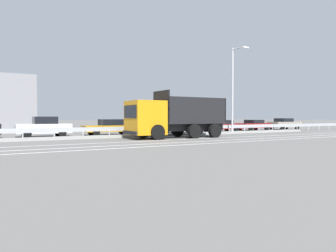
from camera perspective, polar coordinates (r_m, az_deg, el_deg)
The scene contains 15 objects.
ground_plane at distance 24.67m, azimuth 1.89°, elevation -2.04°, with size 320.00×320.00×0.00m, color #605E5B.
lane_strip_0 at distance 23.02m, azimuth 4.10°, elevation -2.29°, with size 62.78×0.16×0.01m, color silver.
lane_strip_1 at distance 21.38m, azimuth 7.36°, elevation -2.60°, with size 62.78×0.16×0.01m, color silver.
lane_strip_2 at distance 20.23m, azimuth 10.06°, elevation -2.84°, with size 62.78×0.16×0.01m, color silver.
median_island at distance 26.89m, azimuth -1.22°, elevation -1.55°, with size 34.53×1.10×0.18m, color gray.
median_guardrail at distance 27.66m, azimuth -2.19°, elevation -0.47°, with size 62.78×0.09×0.78m.
dump_truck at distance 23.89m, azimuth -0.63°, elevation 1.09°, with size 7.75×2.92×3.46m.
median_road_sign at distance 30.05m, azimuth 7.93°, elevation 0.92°, with size 0.70×0.16×2.34m.
street_lamp_1 at distance 31.74m, azimuth 11.35°, elevation 6.83°, with size 0.71×1.80×8.09m.
parked_car_3 at distance 27.23m, azimuth -20.82°, elevation -0.15°, with size 4.11×1.87×1.59m.
parked_car_4 at distance 28.76m, azimuth -10.07°, elevation -0.17°, with size 4.64×1.97×1.36m.
parked_car_5 at distance 31.74m, azimuth 0.81°, elevation 0.11°, with size 4.34×1.99×1.47m.
parked_car_6 at distance 35.17m, azimuth 9.27°, elevation 0.08°, with size 4.57×2.08×1.24m.
parked_car_7 at distance 39.25m, azimuth 14.66°, elevation 0.20°, with size 4.12×1.93×1.24m.
parked_car_8 at distance 43.21m, azimuth 19.58°, elevation 0.37°, with size 4.15×2.21×1.40m.
Camera 1 is at (-13.65, -20.49, 1.55)m, focal length 35.00 mm.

